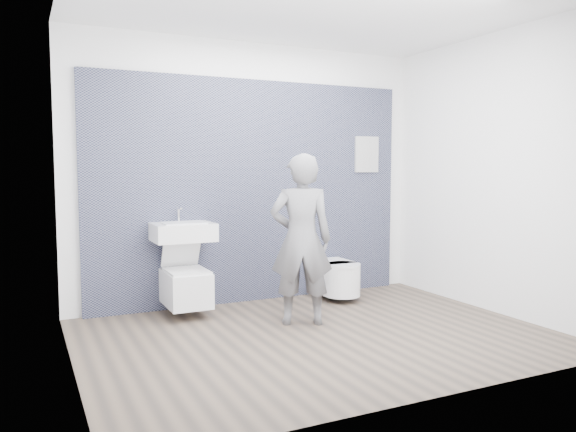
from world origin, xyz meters
name	(u,v)px	position (x,y,z in m)	size (l,w,h in m)	color
ground	(318,335)	(0.00, 0.00, 0.00)	(4.00, 4.00, 0.00)	brown
room_shell	(319,135)	(0.00, 0.00, 1.74)	(4.00, 4.00, 4.00)	white
tile_wall	(254,300)	(0.00, 1.47, 0.00)	(3.60, 0.06, 2.40)	black
washbasin	(183,231)	(-0.86, 1.22, 0.83)	(0.59, 0.44, 0.44)	white
toilet_square	(186,286)	(-0.86, 1.15, 0.30)	(0.40, 0.58, 0.74)	white
toilet_rounded	(337,278)	(0.84, 1.10, 0.24)	(0.39, 0.66, 0.36)	white
info_placard	(365,288)	(1.43, 1.43, 0.00)	(0.32, 0.03, 0.42)	silver
visitor	(301,240)	(0.04, 0.40, 0.79)	(0.58, 0.38, 1.59)	slate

